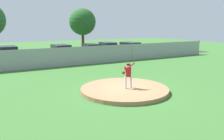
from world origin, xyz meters
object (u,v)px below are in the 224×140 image
object	(u,v)px
parked_car_champagne	(61,52)
traffic_cone_orange	(26,61)
parked_car_burgundy	(8,55)
parked_car_silver	(108,49)
parked_car_teal	(130,49)
parked_car_navy	(91,51)
pitcher_youth	(128,73)
baseball	(135,86)

from	to	relation	value
parked_car_champagne	traffic_cone_orange	world-z (taller)	parked_car_champagne
parked_car_burgundy	parked_car_champagne	bearing A→B (deg)	-3.76
parked_car_silver	parked_car_teal	bearing A→B (deg)	-13.46
parked_car_champagne	parked_car_burgundy	distance (m)	5.60
parked_car_teal	parked_car_champagne	distance (m)	9.19
parked_car_navy	parked_car_burgundy	bearing A→B (deg)	175.61
pitcher_youth	parked_car_silver	bearing A→B (deg)	66.02
parked_car_champagne	parked_car_navy	world-z (taller)	parked_car_champagne
baseball	parked_car_teal	distance (m)	16.82
baseball	traffic_cone_orange	size ratio (longest dim) A/B	0.13
parked_car_champagne	parked_car_teal	bearing A→B (deg)	-3.38
parked_car_burgundy	traffic_cone_orange	distance (m)	2.06
pitcher_youth	parked_car_burgundy	xyz separation A→B (m)	(-5.13, 15.18, -0.30)
parked_car_silver	traffic_cone_orange	distance (m)	10.27
parked_car_teal	parked_car_navy	bearing A→B (deg)	177.92
parked_car_champagne	parked_car_navy	distance (m)	3.63
baseball	parked_car_burgundy	bearing A→B (deg)	110.78
baseball	parked_car_teal	bearing A→B (deg)	57.47
pitcher_youth	baseball	distance (m)	1.05
parked_car_silver	baseball	bearing A→B (deg)	-112.19
parked_car_teal	parked_car_burgundy	world-z (taller)	parked_car_burgundy
baseball	parked_car_burgundy	world-z (taller)	parked_car_burgundy
parked_car_burgundy	baseball	bearing A→B (deg)	-69.22
parked_car_champagne	parked_car_burgundy	xyz separation A→B (m)	(-5.59, 0.37, 0.01)
parked_car_silver	traffic_cone_orange	xyz separation A→B (m)	(-10.21, -0.99, -0.55)
baseball	traffic_cone_orange	xyz separation A→B (m)	(-4.14, 13.89, -0.00)
parked_car_burgundy	parked_car_silver	bearing A→B (deg)	-0.96
parked_car_champagne	parked_car_navy	bearing A→B (deg)	-5.37
baseball	parked_car_silver	world-z (taller)	parked_car_silver
parked_car_navy	traffic_cone_orange	bearing A→B (deg)	-176.36
pitcher_youth	baseball	xyz separation A→B (m)	(0.59, 0.10, -0.86)
parked_car_teal	parked_car_champagne	bearing A→B (deg)	176.62
pitcher_youth	parked_car_champagne	distance (m)	14.82
pitcher_youth	baseball	bearing A→B (deg)	9.21
parked_car_navy	traffic_cone_orange	size ratio (longest dim) A/B	7.58
pitcher_youth	parked_car_teal	world-z (taller)	pitcher_youth
pitcher_youth	parked_car_navy	size ratio (longest dim) A/B	0.36
baseball	parked_car_navy	size ratio (longest dim) A/B	0.02
pitcher_youth	traffic_cone_orange	size ratio (longest dim) A/B	2.76
parked_car_champagne	traffic_cone_orange	size ratio (longest dim) A/B	8.27
baseball	parked_car_silver	bearing A→B (deg)	67.81
baseball	parked_car_teal	size ratio (longest dim) A/B	0.02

